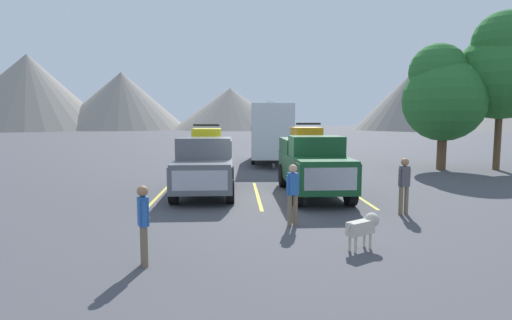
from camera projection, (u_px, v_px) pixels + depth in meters
ground_plane at (258, 198)px, 14.79m from camera, size 240.00×240.00×0.00m
pickup_truck_a at (206, 162)px, 15.76m from camera, size 2.20×5.36×2.61m
pickup_truck_b at (312, 161)px, 15.39m from camera, size 2.08×5.53×2.67m
lot_stripe_a at (159, 196)px, 15.21m from camera, size 0.12×5.50×0.01m
lot_stripe_b at (257, 195)px, 15.39m from camera, size 0.12×5.50×0.01m
lot_stripe_c at (353, 194)px, 15.57m from camera, size 0.12×5.50×0.01m
camper_trailer_a at (270, 130)px, 25.85m from camera, size 2.68×8.38×3.93m
person_a at (143, 220)px, 7.97m from camera, size 0.26×0.33×1.59m
person_b at (293, 190)px, 10.96m from camera, size 0.35×0.25×1.64m
person_c at (404, 182)px, 12.19m from camera, size 0.37×0.23×1.69m
dog at (365, 225)px, 9.05m from camera, size 0.87×0.65×0.78m
tree_a at (442, 94)px, 22.39m from camera, size 4.40×4.40×6.85m
tree_b at (502, 67)px, 21.99m from camera, size 4.71×4.71×8.41m
mountain_ridge at (232, 101)px, 94.52m from camera, size 144.78×42.30×16.70m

